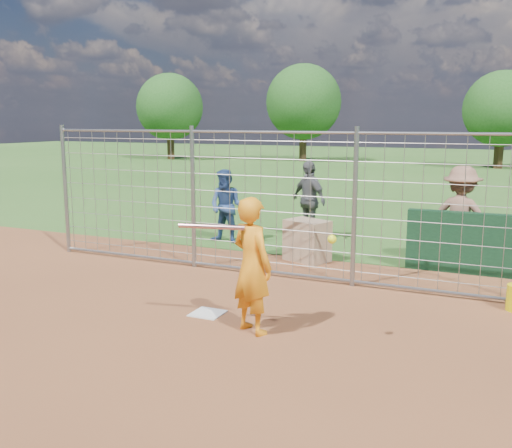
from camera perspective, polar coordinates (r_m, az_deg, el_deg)
The scene contains 12 objects.
ground at distance 8.33m, azimuth -4.19°, elevation -8.56°, with size 100.00×100.00×0.00m, color #2D591E.
infield_dirt at distance 6.07m, azimuth -18.36°, elevation -16.53°, with size 18.00×18.00×0.00m, color brown.
home_plate at distance 8.16m, azimuth -4.87°, elevation -8.90°, with size 0.43×0.43×0.02m, color silver.
dugout_wall at distance 10.74m, azimuth 21.73°, elevation -1.92°, with size 2.60×0.20×1.10m, color #11381E.
batter at distance 7.24m, azimuth -0.40°, elevation -4.18°, with size 0.64×0.42×1.76m, color orange.
bystander_a at distance 12.64m, azimuth -3.00°, elevation 1.79°, with size 0.79×0.62×1.63m, color navy.
bystander_b at distance 13.09m, azimuth 5.26°, elevation 2.41°, with size 1.05×0.44×1.79m, color #55565A.
bystander_c at distance 11.08m, azimuth 19.77°, elevation 0.63°, with size 1.22×0.70×1.88m, color brown.
equipment_bin at distance 11.07m, azimuth 5.14°, elevation -1.66°, with size 0.80×0.55×0.80m, color tan.
equipment_in_play at distance 6.98m, azimuth -1.72°, elevation -0.55°, with size 2.02×0.24×0.12m.
backstop_fence at distance 9.79m, azimuth 1.28°, elevation 1.91°, with size 9.08×0.08×2.60m.
tree_line at distance 35.07m, azimuth 23.65°, elevation 11.18°, with size 44.66×6.72×6.48m.
Camera 1 is at (3.78, -6.92, 2.70)m, focal length 40.00 mm.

